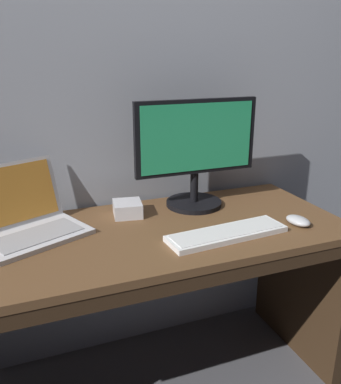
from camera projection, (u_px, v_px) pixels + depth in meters
back_wall at (110, 47)px, 1.61m from camera, size 4.15×0.04×2.74m
desk at (142, 285)px, 1.57m from camera, size 1.57×0.64×0.73m
laptop_silver at (29, 223)px, 1.46m from camera, size 0.44×0.41×0.25m
external_monitor at (196, 152)px, 1.68m from camera, size 0.52×0.24×0.45m
wired_keyboard at (227, 234)px, 1.46m from camera, size 0.46×0.16×0.02m
computer_mouse at (298, 221)px, 1.56m from camera, size 0.08×0.11×0.03m
external_drive_box at (128, 209)px, 1.65m from camera, size 0.13×0.13×0.06m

